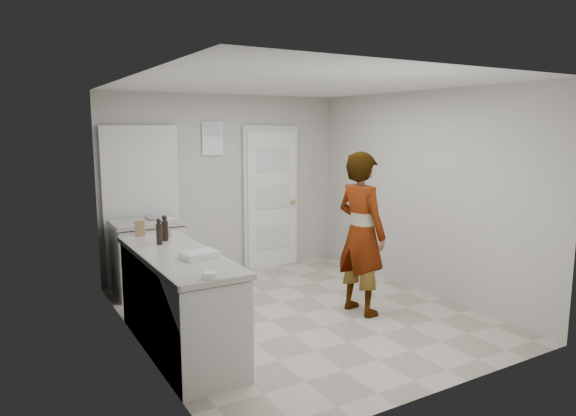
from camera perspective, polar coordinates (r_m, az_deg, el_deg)
ground at (r=5.84m, az=1.37°, el=-11.66°), size 4.00×4.00×0.00m
room_shell at (r=7.20m, az=-7.98°, el=0.65°), size 4.00×4.00×4.00m
main_counter at (r=4.94m, az=-12.03°, el=-10.49°), size 0.64×1.96×0.93m
side_counter at (r=6.61m, az=-15.21°, el=-5.61°), size 0.84×0.61×0.93m
person at (r=5.70m, az=8.13°, el=-2.81°), size 0.51×0.71×1.80m
cake_mix_box at (r=5.60m, az=-16.14°, el=-2.17°), size 0.11×0.08×0.17m
spice_jar at (r=5.47m, az=-13.11°, el=-2.75°), size 0.05×0.05×0.08m
oil_cruet_a at (r=5.30m, az=-13.52°, el=-2.24°), size 0.07×0.07×0.26m
oil_cruet_b at (r=5.14m, az=-14.13°, el=-2.61°), size 0.06×0.06×0.26m
baking_dish at (r=4.58m, az=-9.76°, el=-5.17°), size 0.34×0.26×0.05m
egg_bowl at (r=3.96m, az=-8.67°, el=-7.39°), size 0.12×0.12×0.05m
papers at (r=6.61m, az=-13.94°, el=-1.11°), size 0.32×0.35×0.01m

